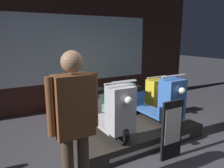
# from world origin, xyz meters

# --- Properties ---
(ground_plane) EXTENTS (30.00, 30.00, 0.00)m
(ground_plane) POSITION_xyz_m (0.00, 0.00, 0.00)
(ground_plane) COLOR #38383D
(shop_wall_back) EXTENTS (7.51, 0.09, 3.20)m
(shop_wall_back) POSITION_xyz_m (0.00, 3.23, 1.60)
(shop_wall_back) COLOR #331E19
(shop_wall_back) RESTS_ON ground_plane
(display_platform) EXTENTS (2.40, 1.56, 0.24)m
(display_platform) POSITION_xyz_m (0.05, 1.01, 0.12)
(display_platform) COLOR #2D2823
(display_platform) RESTS_ON ground_plane
(scooter_display_left) EXTENTS (0.55, 1.63, 0.98)m
(scooter_display_left) POSITION_xyz_m (-0.49, 0.95, 0.62)
(scooter_display_left) COLOR black
(scooter_display_left) RESTS_ON display_platform
(scooter_display_right) EXTENTS (0.55, 1.63, 0.98)m
(scooter_display_right) POSITION_xyz_m (0.59, 0.95, 0.62)
(scooter_display_right) COLOR black
(scooter_display_right) RESTS_ON display_platform
(scooter_backrow_0) EXTENTS (0.55, 1.63, 0.98)m
(scooter_backrow_0) POSITION_xyz_m (-0.62, 2.00, 0.38)
(scooter_backrow_0) COLOR black
(scooter_backrow_0) RESTS_ON ground_plane
(scooter_backrow_1) EXTENTS (0.55, 1.63, 0.98)m
(scooter_backrow_1) POSITION_xyz_m (0.27, 2.00, 0.38)
(scooter_backrow_1) COLOR black
(scooter_backrow_1) RESTS_ON ground_plane
(scooter_backrow_2) EXTENTS (0.55, 1.63, 0.98)m
(scooter_backrow_2) POSITION_xyz_m (1.17, 2.00, 0.38)
(scooter_backrow_2) COLOR black
(scooter_backrow_2) RESTS_ON ground_plane
(person_left_browsing) EXTENTS (0.56, 0.23, 1.74)m
(person_left_browsing) POSITION_xyz_m (-1.43, -0.15, 1.02)
(person_left_browsing) COLOR #473828
(person_left_browsing) RESTS_ON ground_plane
(price_sign_board) EXTENTS (0.40, 0.04, 0.94)m
(price_sign_board) POSITION_xyz_m (0.18, -0.01, 0.47)
(price_sign_board) COLOR black
(price_sign_board) RESTS_ON ground_plane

